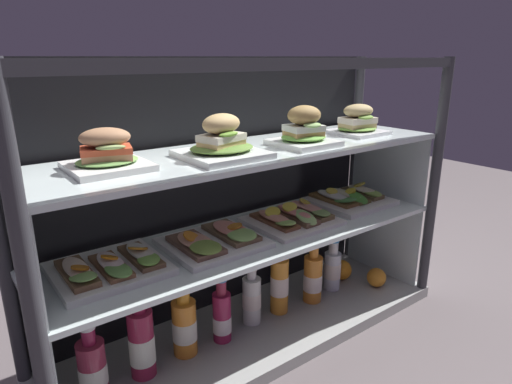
# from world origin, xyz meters

# --- Properties ---
(ground_plane) EXTENTS (6.00, 6.00, 0.02)m
(ground_plane) POSITION_xyz_m (0.00, 0.00, -0.01)
(ground_plane) COLOR #5F5557
(ground_plane) RESTS_ON ground
(case_base_deck) EXTENTS (1.37, 0.41, 0.04)m
(case_base_deck) POSITION_xyz_m (0.00, 0.00, 0.02)
(case_base_deck) COLOR #9E9F9B
(case_base_deck) RESTS_ON ground
(case_frame) EXTENTS (1.37, 0.41, 0.90)m
(case_frame) POSITION_xyz_m (0.00, 0.11, 0.49)
(case_frame) COLOR #333338
(case_frame) RESTS_ON ground
(riser_lower_tier) EXTENTS (1.30, 0.34, 0.31)m
(riser_lower_tier) POSITION_xyz_m (0.00, 0.00, 0.20)
(riser_lower_tier) COLOR silver
(riser_lower_tier) RESTS_ON case_base_deck
(shelf_lower_glass) EXTENTS (1.32, 0.35, 0.01)m
(shelf_lower_glass) POSITION_xyz_m (0.00, 0.00, 0.36)
(shelf_lower_glass) COLOR silver
(shelf_lower_glass) RESTS_ON riser_lower_tier
(riser_upper_tier) EXTENTS (1.30, 0.34, 0.25)m
(riser_upper_tier) POSITION_xyz_m (0.00, 0.00, 0.50)
(riser_upper_tier) COLOR silver
(riser_upper_tier) RESTS_ON shelf_lower_glass
(shelf_upper_glass) EXTENTS (1.32, 0.35, 0.01)m
(shelf_upper_glass) POSITION_xyz_m (0.00, 0.00, 0.63)
(shelf_upper_glass) COLOR silver
(shelf_upper_glass) RESTS_ON riser_upper_tier
(plated_roll_sandwich_far_right) EXTENTS (0.18, 0.18, 0.10)m
(plated_roll_sandwich_far_right) POSITION_xyz_m (-0.43, 0.01, 0.67)
(plated_roll_sandwich_far_right) COLOR white
(plated_roll_sandwich_far_right) RESTS_ON shelf_upper_glass
(plated_roll_sandwich_mid_right) EXTENTS (0.21, 0.21, 0.12)m
(plated_roll_sandwich_mid_right) POSITION_xyz_m (-0.14, -0.04, 0.68)
(plated_roll_sandwich_mid_right) COLOR white
(plated_roll_sandwich_mid_right) RESTS_ON shelf_upper_glass
(plated_roll_sandwich_near_right_corner) EXTENTS (0.17, 0.17, 0.12)m
(plated_roll_sandwich_near_right_corner) POSITION_xyz_m (0.14, -0.05, 0.68)
(plated_roll_sandwich_near_right_corner) COLOR white
(plated_roll_sandwich_near_right_corner) RESTS_ON shelf_upper_glass
(plated_roll_sandwich_center) EXTENTS (0.17, 0.17, 0.10)m
(plated_roll_sandwich_center) POSITION_xyz_m (0.44, -0.01, 0.68)
(plated_roll_sandwich_center) COLOR white
(plated_roll_sandwich_center) RESTS_ON shelf_upper_glass
(open_sandwich_tray_far_left) EXTENTS (0.27, 0.24, 0.06)m
(open_sandwich_tray_far_left) POSITION_xyz_m (-0.46, 0.01, 0.39)
(open_sandwich_tray_far_left) COLOR white
(open_sandwich_tray_far_left) RESTS_ON shelf_lower_glass
(open_sandwich_tray_mid_right) EXTENTS (0.27, 0.24, 0.06)m
(open_sandwich_tray_mid_right) POSITION_xyz_m (-0.16, -0.01, 0.39)
(open_sandwich_tray_mid_right) COLOR white
(open_sandwich_tray_mid_right) RESTS_ON shelf_lower_glass
(open_sandwich_tray_far_right) EXTENTS (0.27, 0.24, 0.06)m
(open_sandwich_tray_far_right) POSITION_xyz_m (0.15, -0.00, 0.39)
(open_sandwich_tray_far_right) COLOR white
(open_sandwich_tray_far_right) RESTS_ON shelf_lower_glass
(open_sandwich_tray_center) EXTENTS (0.27, 0.24, 0.06)m
(open_sandwich_tray_center) POSITION_xyz_m (0.45, 0.02, 0.39)
(open_sandwich_tray_center) COLOR white
(open_sandwich_tray_center) RESTS_ON shelf_lower_glass
(juice_bottle_near_post) EXTENTS (0.07, 0.07, 0.21)m
(juice_bottle_near_post) POSITION_xyz_m (-0.53, 0.00, 0.12)
(juice_bottle_near_post) COLOR #922B44
(juice_bottle_near_post) RESTS_ON case_base_deck
(juice_bottle_front_fourth) EXTENTS (0.07, 0.07, 0.25)m
(juice_bottle_front_fourth) POSITION_xyz_m (-0.40, -0.00, 0.14)
(juice_bottle_front_fourth) COLOR maroon
(juice_bottle_front_fourth) RESTS_ON case_base_deck
(juice_bottle_front_right_end) EXTENTS (0.07, 0.07, 0.23)m
(juice_bottle_front_right_end) POSITION_xyz_m (-0.26, 0.01, 0.13)
(juice_bottle_front_right_end) COLOR orange
(juice_bottle_front_right_end) RESTS_ON case_base_deck
(juice_bottle_front_left_end) EXTENTS (0.06, 0.06, 0.22)m
(juice_bottle_front_left_end) POSITION_xyz_m (-0.13, 0.00, 0.13)
(juice_bottle_front_left_end) COLOR #9E1F49
(juice_bottle_front_left_end) RESTS_ON case_base_deck
(juice_bottle_back_right) EXTENTS (0.06, 0.06, 0.20)m
(juice_bottle_back_right) POSITION_xyz_m (0.00, 0.02, 0.13)
(juice_bottle_back_right) COLOR white
(juice_bottle_back_right) RESTS_ON case_base_deck
(juice_bottle_back_left) EXTENTS (0.06, 0.06, 0.24)m
(juice_bottle_back_left) POSITION_xyz_m (0.11, 0.02, 0.14)
(juice_bottle_back_left) COLOR orange
(juice_bottle_back_left) RESTS_ON case_base_deck
(juice_bottle_front_middle) EXTENTS (0.07, 0.07, 0.23)m
(juice_bottle_front_middle) POSITION_xyz_m (0.26, -0.00, 0.13)
(juice_bottle_front_middle) COLOR orange
(juice_bottle_front_middle) RESTS_ON case_base_deck
(juice_bottle_front_second) EXTENTS (0.06, 0.06, 0.21)m
(juice_bottle_front_second) POSITION_xyz_m (0.38, 0.02, 0.12)
(juice_bottle_front_second) COLOR white
(juice_bottle_front_second) RESTS_ON case_base_deck
(orange_fruit_beside_bottles) EXTENTS (0.07, 0.07, 0.07)m
(orange_fruit_beside_bottles) POSITION_xyz_m (0.53, -0.08, 0.08)
(orange_fruit_beside_bottles) COLOR orange
(orange_fruit_beside_bottles) RESTS_ON case_base_deck
(orange_fruit_near_left_post) EXTENTS (0.08, 0.08, 0.08)m
(orange_fruit_near_left_post) POSITION_xyz_m (0.47, 0.05, 0.08)
(orange_fruit_near_left_post) COLOR orange
(orange_fruit_near_left_post) RESTS_ON case_base_deck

